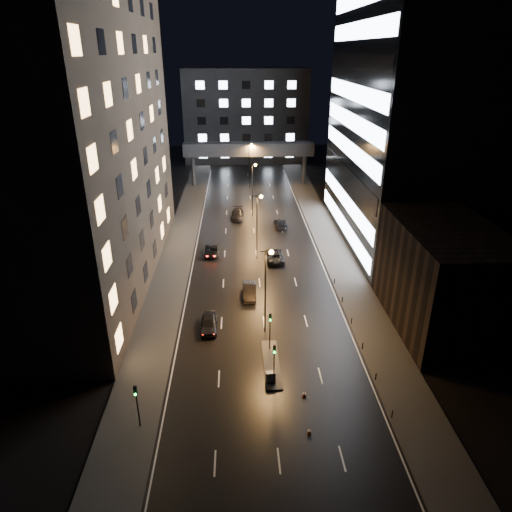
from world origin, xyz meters
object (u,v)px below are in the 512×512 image
object	(u,v)px
car_away_c	(211,251)
car_toward_b	(281,223)
car_toward_a	(275,256)
car_away_d	(237,214)
car_away_a	(209,323)
car_away_b	(250,291)
utility_cabinet	(271,377)

from	to	relation	value
car_away_c	car_toward_b	bearing A→B (deg)	42.78
car_away_c	car_toward_a	xyz separation A→B (m)	(9.71, -2.52, 0.13)
car_away_c	car_toward_b	size ratio (longest dim) A/B	0.92
car_away_c	car_toward_a	world-z (taller)	car_toward_a
car_toward_b	car_away_d	bearing A→B (deg)	-35.56
car_away_a	car_toward_b	size ratio (longest dim) A/B	0.92
car_away_b	car_toward_b	bearing A→B (deg)	76.38
car_away_c	utility_cabinet	world-z (taller)	car_away_c
car_away_a	utility_cabinet	xyz separation A→B (m)	(6.38, -9.60, -0.08)
utility_cabinet	car_away_a	bearing A→B (deg)	114.38
car_away_c	utility_cabinet	xyz separation A→B (m)	(7.05, -30.52, 0.07)
car_toward_a	car_toward_b	xyz separation A→B (m)	(2.25, 14.25, -0.04)
car_away_a	car_away_c	size ratio (longest dim) A/B	1.01
car_away_a	car_toward_a	world-z (taller)	car_away_a
car_away_a	car_away_b	bearing A→B (deg)	56.61
car_away_a	car_away_b	size ratio (longest dim) A/B	0.97
utility_cabinet	car_away_d	bearing A→B (deg)	84.26
car_away_a	car_toward_b	world-z (taller)	car_away_a
car_toward_b	utility_cabinet	world-z (taller)	car_toward_b
car_away_b	utility_cabinet	world-z (taller)	car_away_b
car_away_b	utility_cabinet	xyz separation A→B (m)	(1.51, -17.17, -0.07)
car_away_b	car_away_c	world-z (taller)	car_away_b
car_away_a	car_away_d	world-z (taller)	car_away_d
car_away_a	car_toward_a	xyz separation A→B (m)	(9.04, 18.41, -0.02)
car_away_b	car_toward_a	world-z (taller)	car_away_b
car_away_d	car_toward_b	xyz separation A→B (m)	(7.79, -5.17, -0.07)
car_away_b	car_away_c	bearing A→B (deg)	113.27
car_away_b	car_toward_a	xyz separation A→B (m)	(4.16, 10.84, -0.01)
car_toward_b	utility_cabinet	distance (m)	42.54
car_away_c	utility_cabinet	bearing A→B (deg)	-78.66
car_away_c	car_toward_b	distance (m)	16.75
car_toward_a	car_away_b	bearing A→B (deg)	68.22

